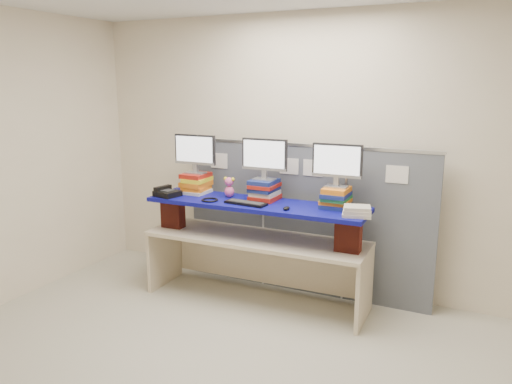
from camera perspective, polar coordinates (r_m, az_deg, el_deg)
The scene contains 18 objects.
room at distance 3.33m, azimuth -5.13°, elevation -0.02°, with size 5.00×4.00×2.80m.
cubicle_partition at distance 5.05m, azimuth 5.42°, elevation -3.05°, with size 2.60×0.06×1.53m.
desk at distance 4.86m, azimuth 0.00°, elevation -6.63°, with size 2.18×0.69×0.66m.
brick_pier_left at distance 5.16m, azimuth -9.47°, elevation -2.35°, with size 0.22×0.12×0.30m, color maroon.
brick_pier_right at distance 4.45m, azimuth 10.51°, elevation -4.84°, with size 0.22×0.12×0.30m, color maroon.
blue_board at distance 4.73m, azimuth -0.00°, elevation -1.41°, with size 2.13×0.53×0.04m, color #080A6B.
book_stack_left at distance 5.15m, azimuth -6.85°, elevation 1.03°, with size 0.26×0.31×0.20m.
book_stack_center at distance 4.80m, azimuth 0.98°, elevation 0.25°, with size 0.25×0.29×0.20m.
book_stack_right at distance 4.57m, azimuth 9.12°, elevation -0.62°, with size 0.26×0.32×0.19m.
monitor_left at distance 5.09m, azimuth -6.99°, elevation 4.61°, with size 0.45×0.13×0.39m.
monitor_center at distance 4.74m, azimuth 0.97°, elevation 4.07°, with size 0.45×0.13×0.39m.
monitor_right at distance 4.51m, azimuth 9.25°, elevation 3.32°, with size 0.45×0.13×0.39m.
keyboard at distance 4.65m, azimuth -1.16°, elevation -1.27°, with size 0.41×0.17×0.03m.
mouse at distance 4.45m, azimuth 3.50°, elevation -1.86°, with size 0.05×0.10×0.03m, color black.
desk_phone at distance 5.05m, azimuth -10.16°, elevation -0.07°, with size 0.26×0.24×0.10m.
headset at distance 4.80m, azimuth -5.30°, elevation -0.90°, with size 0.16×0.16×0.02m, color black.
plush_toy at distance 4.92m, azimuth -3.07°, elevation 0.58°, with size 0.12×0.09×0.20m.
binder_stack at distance 4.32m, azimuth 11.47°, elevation -2.17°, with size 0.28×0.25×0.09m.
Camera 1 is at (1.68, -2.79, 2.12)m, focal length 35.00 mm.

